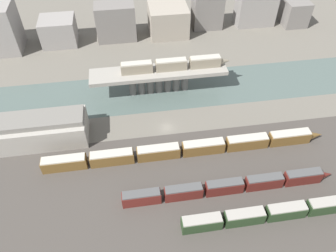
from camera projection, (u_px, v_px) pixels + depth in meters
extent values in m
plane|color=#666056|center=(167.00, 128.00, 102.61)|extent=(400.00, 400.00, 0.00)
cube|color=#423D38|center=(180.00, 192.00, 85.86)|extent=(280.00, 42.00, 0.01)
cube|color=#4C5B56|center=(159.00, 91.00, 115.42)|extent=(320.00, 21.20, 0.01)
cube|color=gray|center=(159.00, 72.00, 109.65)|extent=(45.94, 8.66, 1.35)
cylinder|color=slate|center=(133.00, 85.00, 111.82)|extent=(2.44, 2.44, 7.48)
cylinder|color=slate|center=(141.00, 84.00, 112.14)|extent=(2.44, 2.44, 7.48)
cylinder|color=slate|center=(150.00, 83.00, 112.46)|extent=(2.44, 2.44, 7.48)
cylinder|color=slate|center=(159.00, 83.00, 112.78)|extent=(2.44, 2.44, 7.48)
cylinder|color=slate|center=(168.00, 82.00, 113.09)|extent=(2.44, 2.44, 7.48)
cylinder|color=slate|center=(176.00, 81.00, 113.41)|extent=(2.44, 2.44, 7.48)
cylinder|color=slate|center=(185.00, 80.00, 113.73)|extent=(2.44, 2.44, 7.48)
cube|color=gray|center=(137.00, 68.00, 107.23)|extent=(10.38, 2.74, 3.35)
cube|color=#B7B2A3|center=(136.00, 63.00, 105.90)|extent=(9.96, 2.52, 0.40)
cube|color=gray|center=(171.00, 65.00, 108.43)|extent=(10.38, 2.74, 3.35)
cube|color=#B7B2A3|center=(171.00, 60.00, 107.10)|extent=(9.96, 2.52, 0.40)
cube|color=gray|center=(205.00, 62.00, 109.64)|extent=(10.38, 2.74, 3.35)
cube|color=#B7B2A3|center=(205.00, 57.00, 108.31)|extent=(9.96, 2.52, 0.40)
cone|color=gray|center=(225.00, 61.00, 110.49)|extent=(3.63, 2.47, 2.47)
cube|color=#23381E|center=(202.00, 223.00, 77.58)|extent=(9.67, 2.92, 3.58)
cube|color=#9E998E|center=(202.00, 219.00, 76.17)|extent=(9.29, 2.68, 0.40)
cube|color=#23381E|center=(244.00, 217.00, 78.69)|extent=(9.67, 2.92, 3.58)
cube|color=#9E998E|center=(246.00, 213.00, 77.28)|extent=(9.29, 2.68, 0.40)
cube|color=#23381E|center=(286.00, 212.00, 79.79)|extent=(9.67, 2.92, 3.58)
cube|color=#9E998E|center=(288.00, 207.00, 78.38)|extent=(9.29, 2.68, 0.40)
cube|color=#23381E|center=(326.00, 206.00, 80.90)|extent=(9.67, 2.92, 3.58)
cube|color=#9E998E|center=(329.00, 202.00, 79.49)|extent=(9.29, 2.68, 0.40)
cube|color=#5B1E19|center=(142.00, 198.00, 82.47)|extent=(9.80, 2.61, 3.62)
cube|color=#4C4C4C|center=(141.00, 194.00, 81.04)|extent=(9.41, 2.40, 0.40)
cube|color=#5B1E19|center=(183.00, 193.00, 83.60)|extent=(9.80, 2.61, 3.62)
cube|color=#4C4C4C|center=(184.00, 188.00, 82.17)|extent=(9.41, 2.40, 0.40)
cube|color=#5B1E19|center=(224.00, 187.00, 84.73)|extent=(9.80, 2.61, 3.62)
cube|color=#4C4C4C|center=(225.00, 183.00, 83.30)|extent=(9.41, 2.40, 0.40)
cube|color=#5B1E19|center=(264.00, 182.00, 85.86)|extent=(9.80, 2.61, 3.62)
cube|color=#4C4C4C|center=(266.00, 178.00, 84.43)|extent=(9.41, 2.40, 0.40)
cube|color=#5B1E19|center=(303.00, 177.00, 86.99)|extent=(9.80, 2.61, 3.62)
cube|color=#4C4C4C|center=(305.00, 173.00, 85.56)|extent=(9.41, 2.40, 0.40)
cone|color=#5B1E19|center=(326.00, 175.00, 87.81)|extent=(3.43, 2.35, 2.35)
cube|color=brown|center=(64.00, 164.00, 90.22)|extent=(12.19, 3.02, 3.65)
cube|color=#B7B2A3|center=(63.00, 159.00, 88.79)|extent=(11.71, 2.78, 0.40)
cube|color=brown|center=(112.00, 158.00, 91.60)|extent=(12.19, 3.02, 3.65)
cube|color=#B7B2A3|center=(111.00, 153.00, 90.16)|extent=(11.71, 2.78, 0.40)
cube|color=brown|center=(158.00, 153.00, 92.97)|extent=(12.19, 3.02, 3.65)
cube|color=#B7B2A3|center=(158.00, 148.00, 91.54)|extent=(11.71, 2.78, 0.40)
cube|color=brown|center=(203.00, 148.00, 94.35)|extent=(12.19, 3.02, 3.65)
cube|color=#B7B2A3|center=(204.00, 143.00, 92.91)|extent=(11.71, 2.78, 0.40)
cube|color=brown|center=(247.00, 143.00, 95.72)|extent=(12.19, 3.02, 3.65)
cube|color=#B7B2A3|center=(248.00, 138.00, 94.29)|extent=(11.71, 2.78, 0.40)
cube|color=brown|center=(289.00, 138.00, 97.09)|extent=(12.19, 3.02, 3.65)
cube|color=#B7B2A3|center=(291.00, 133.00, 95.66)|extent=(11.71, 2.78, 0.40)
cone|color=brown|center=(315.00, 135.00, 98.09)|extent=(4.27, 2.72, 2.72)
cube|color=#9E998E|center=(44.00, 131.00, 96.53)|extent=(25.10, 11.07, 7.46)
cube|color=slate|center=(40.00, 119.00, 93.30)|extent=(24.60, 7.75, 1.64)
cube|color=gray|center=(59.00, 31.00, 134.58)|extent=(13.90, 12.22, 10.67)
cube|color=slate|center=(116.00, 22.00, 135.51)|extent=(16.08, 9.26, 15.02)
cube|color=gray|center=(168.00, 20.00, 139.79)|extent=(16.15, 15.14, 12.06)
cube|color=slate|center=(207.00, 11.00, 142.80)|extent=(12.75, 8.85, 14.70)
cube|color=gray|center=(256.00, 8.00, 144.45)|extent=(17.05, 8.53, 15.25)
cube|color=slate|center=(294.00, 12.00, 146.20)|extent=(10.32, 11.49, 10.85)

